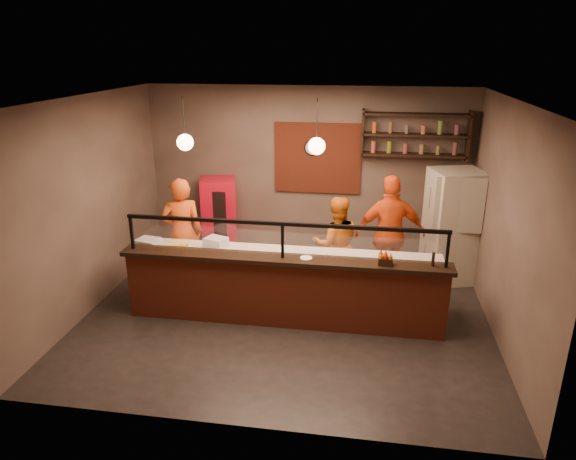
% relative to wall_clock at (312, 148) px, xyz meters
% --- Properties ---
extents(floor, '(6.00, 6.00, 0.00)m').
position_rel_wall_clock_xyz_m(floor, '(-0.10, -2.46, -2.10)').
color(floor, black).
rests_on(floor, ground).
extents(ceiling, '(6.00, 6.00, 0.00)m').
position_rel_wall_clock_xyz_m(ceiling, '(-0.10, -2.46, 1.10)').
color(ceiling, '#352D29').
rests_on(ceiling, wall_back).
extents(wall_back, '(6.00, 0.00, 6.00)m').
position_rel_wall_clock_xyz_m(wall_back, '(-0.10, 0.04, -0.50)').
color(wall_back, '#715F53').
rests_on(wall_back, floor).
extents(wall_left, '(0.00, 5.00, 5.00)m').
position_rel_wall_clock_xyz_m(wall_left, '(-3.10, -2.46, -0.50)').
color(wall_left, '#715F53').
rests_on(wall_left, floor).
extents(wall_right, '(0.00, 5.00, 5.00)m').
position_rel_wall_clock_xyz_m(wall_right, '(2.90, -2.46, -0.50)').
color(wall_right, '#715F53').
rests_on(wall_right, floor).
extents(wall_front, '(6.00, 0.00, 6.00)m').
position_rel_wall_clock_xyz_m(wall_front, '(-0.10, -4.96, -0.50)').
color(wall_front, '#715F53').
rests_on(wall_front, floor).
extents(brick_patch, '(1.60, 0.04, 1.30)m').
position_rel_wall_clock_xyz_m(brick_patch, '(0.10, 0.01, -0.20)').
color(brick_patch, maroon).
rests_on(brick_patch, wall_back).
extents(service_counter, '(4.60, 0.25, 1.00)m').
position_rel_wall_clock_xyz_m(service_counter, '(-0.10, -2.76, -1.60)').
color(service_counter, maroon).
rests_on(service_counter, floor).
extents(counter_ledge, '(4.70, 0.37, 0.06)m').
position_rel_wall_clock_xyz_m(counter_ledge, '(-0.10, -2.76, -1.07)').
color(counter_ledge, black).
rests_on(counter_ledge, service_counter).
extents(worktop_cabinet, '(4.60, 0.75, 0.85)m').
position_rel_wall_clock_xyz_m(worktop_cabinet, '(-0.10, -2.26, -1.68)').
color(worktop_cabinet, gray).
rests_on(worktop_cabinet, floor).
extents(worktop, '(4.60, 0.75, 0.05)m').
position_rel_wall_clock_xyz_m(worktop, '(-0.10, -2.26, -1.23)').
color(worktop, silver).
rests_on(worktop, worktop_cabinet).
extents(sneeze_guard, '(4.50, 0.05, 0.52)m').
position_rel_wall_clock_xyz_m(sneeze_guard, '(-0.10, -2.76, -0.73)').
color(sneeze_guard, white).
rests_on(sneeze_guard, counter_ledge).
extents(wall_shelving, '(1.84, 0.28, 0.85)m').
position_rel_wall_clock_xyz_m(wall_shelving, '(1.80, -0.14, 0.30)').
color(wall_shelving, black).
rests_on(wall_shelving, wall_back).
extents(wall_clock, '(0.30, 0.04, 0.30)m').
position_rel_wall_clock_xyz_m(wall_clock, '(0.00, 0.00, 0.00)').
color(wall_clock, black).
rests_on(wall_clock, wall_back).
extents(pendant_left, '(0.24, 0.24, 0.77)m').
position_rel_wall_clock_xyz_m(pendant_left, '(-1.60, -2.26, 0.45)').
color(pendant_left, black).
rests_on(pendant_left, ceiling).
extents(pendant_right, '(0.24, 0.24, 0.77)m').
position_rel_wall_clock_xyz_m(pendant_right, '(0.30, -2.26, 0.45)').
color(pendant_right, black).
rests_on(pendant_right, ceiling).
extents(cook_left, '(0.79, 0.66, 1.86)m').
position_rel_wall_clock_xyz_m(cook_left, '(-1.98, -1.66, -1.17)').
color(cook_left, '#EB5316').
rests_on(cook_left, floor).
extents(cook_mid, '(0.89, 0.75, 1.61)m').
position_rel_wall_clock_xyz_m(cook_mid, '(0.57, -1.48, -1.30)').
color(cook_mid, orange).
rests_on(cook_mid, floor).
extents(cook_right, '(1.20, 0.65, 1.95)m').
position_rel_wall_clock_xyz_m(cook_right, '(1.44, -1.31, -1.13)').
color(cook_right, '#EC5216').
rests_on(cook_right, floor).
extents(fridge, '(0.99, 0.95, 1.94)m').
position_rel_wall_clock_xyz_m(fridge, '(2.50, -0.77, -1.13)').
color(fridge, beige).
rests_on(fridge, floor).
extents(red_cooler, '(0.79, 0.75, 1.52)m').
position_rel_wall_clock_xyz_m(red_cooler, '(-1.74, -0.31, -1.34)').
color(red_cooler, red).
rests_on(red_cooler, floor).
extents(pizza_dough, '(0.63, 0.63, 0.01)m').
position_rel_wall_clock_xyz_m(pizza_dough, '(-0.55, -2.31, -1.19)').
color(pizza_dough, beige).
rests_on(pizza_dough, worktop).
extents(prep_tub_a, '(0.40, 0.35, 0.17)m').
position_rel_wall_clock_xyz_m(prep_tub_a, '(-2.25, -2.39, -1.11)').
color(prep_tub_a, silver).
rests_on(prep_tub_a, worktop).
extents(prep_tub_b, '(0.39, 0.35, 0.16)m').
position_rel_wall_clock_xyz_m(prep_tub_b, '(-1.25, -2.15, -1.12)').
color(prep_tub_b, silver).
rests_on(prep_tub_b, worktop).
extents(prep_tub_c, '(0.34, 0.30, 0.15)m').
position_rel_wall_clock_xyz_m(prep_tub_c, '(-2.25, -2.36, -1.13)').
color(prep_tub_c, silver).
rests_on(prep_tub_c, worktop).
extents(rolling_pin, '(0.35, 0.21, 0.06)m').
position_rel_wall_clock_xyz_m(rolling_pin, '(-1.86, -2.22, -1.17)').
color(rolling_pin, yellow).
rests_on(rolling_pin, worktop).
extents(condiment_caddy, '(0.19, 0.15, 0.11)m').
position_rel_wall_clock_xyz_m(condiment_caddy, '(1.32, -2.79, -0.99)').
color(condiment_caddy, black).
rests_on(condiment_caddy, counter_ledge).
extents(pepper_mill, '(0.05, 0.05, 0.19)m').
position_rel_wall_clock_xyz_m(pepper_mill, '(1.95, -2.74, -0.94)').
color(pepper_mill, black).
rests_on(pepper_mill, counter_ledge).
extents(small_plate, '(0.21, 0.21, 0.01)m').
position_rel_wall_clock_xyz_m(small_plate, '(0.23, -2.74, -1.03)').
color(small_plate, white).
rests_on(small_plate, counter_ledge).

